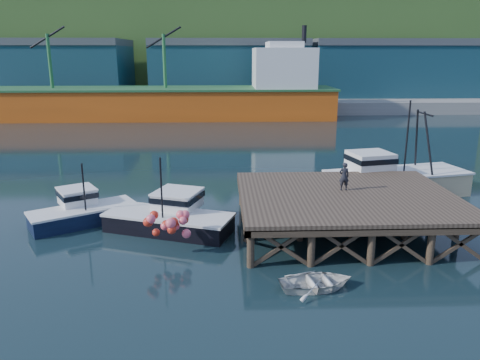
{
  "coord_description": "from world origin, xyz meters",
  "views": [
    {
      "loc": [
        -1.49,
        -24.83,
        9.73
      ],
      "look_at": [
        -0.43,
        2.0,
        2.43
      ],
      "focal_mm": 35.0,
      "sensor_mm": 36.0,
      "label": 1
    }
  ],
  "objects_px": {
    "boat_navy": "(82,210)",
    "trawler": "(394,176)",
    "dockworker": "(344,176)",
    "boat_black": "(171,216)",
    "dinghy": "(317,282)"
  },
  "relations": [
    {
      "from": "trawler",
      "to": "boat_navy",
      "type": "bearing_deg",
      "value": -178.86
    },
    {
      "from": "boat_black",
      "to": "trawler",
      "type": "bearing_deg",
      "value": 42.34
    },
    {
      "from": "boat_navy",
      "to": "boat_black",
      "type": "distance_m",
      "value": 5.58
    },
    {
      "from": "boat_navy",
      "to": "dockworker",
      "type": "distance_m",
      "value": 15.47
    },
    {
      "from": "boat_black",
      "to": "dockworker",
      "type": "relative_size",
      "value": 4.69
    },
    {
      "from": "boat_navy",
      "to": "trawler",
      "type": "bearing_deg",
      "value": -18.33
    },
    {
      "from": "trawler",
      "to": "dinghy",
      "type": "xyz_separation_m",
      "value": [
        -8.14,
        -13.47,
        -1.04
      ]
    },
    {
      "from": "boat_black",
      "to": "trawler",
      "type": "distance_m",
      "value": 16.29
    },
    {
      "from": "boat_navy",
      "to": "dinghy",
      "type": "height_order",
      "value": "boat_navy"
    },
    {
      "from": "boat_black",
      "to": "dockworker",
      "type": "bearing_deg",
      "value": 21.99
    },
    {
      "from": "boat_black",
      "to": "boat_navy",
      "type": "bearing_deg",
      "value": -174.58
    },
    {
      "from": "trawler",
      "to": "dinghy",
      "type": "distance_m",
      "value": 15.77
    },
    {
      "from": "boat_navy",
      "to": "boat_black",
      "type": "bearing_deg",
      "value": -46.06
    },
    {
      "from": "boat_navy",
      "to": "trawler",
      "type": "xyz_separation_m",
      "value": [
        20.45,
        4.83,
        0.61
      ]
    },
    {
      "from": "trawler",
      "to": "dockworker",
      "type": "height_order",
      "value": "trawler"
    }
  ]
}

